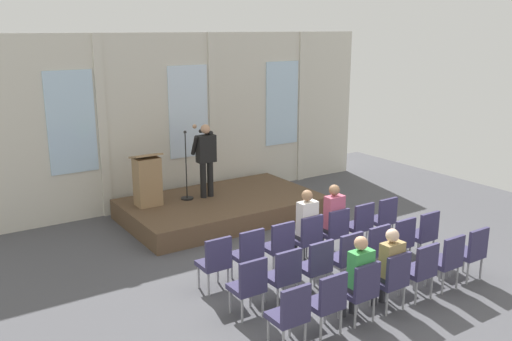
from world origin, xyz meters
TOP-DOWN VIEW (x-y plane):
  - ground_plane at (0.00, 0.00)m, footprint 14.54×14.54m
  - rear_partition at (0.03, 5.59)m, footprint 10.37×0.14m
  - stage_platform at (0.00, 4.01)m, footprint 4.26×2.57m
  - speaker at (-0.22, 4.30)m, footprint 0.51×0.69m
  - mic_stand at (-0.66, 4.39)m, footprint 0.28×0.28m
  - lectern at (-1.56, 4.46)m, footprint 0.60×0.48m
  - chair_r0_c0 at (-1.90, 0.91)m, footprint 0.46×0.44m
  - chair_r0_c1 at (-1.26, 0.91)m, footprint 0.46×0.44m
  - chair_r0_c2 at (-0.63, 0.91)m, footprint 0.46×0.44m
  - chair_r0_c3 at (0.00, 0.91)m, footprint 0.46×0.44m
  - audience_r0_c3 at (0.00, 0.98)m, footprint 0.36×0.39m
  - chair_r0_c4 at (0.63, 0.91)m, footprint 0.46×0.44m
  - audience_r0_c4 at (0.63, 0.98)m, footprint 0.36×0.39m
  - chair_r0_c5 at (1.26, 0.91)m, footprint 0.46×0.44m
  - chair_r0_c6 at (1.90, 0.91)m, footprint 0.46×0.44m
  - chair_r1_c0 at (-1.90, -0.10)m, footprint 0.46×0.44m
  - chair_r1_c1 at (-1.26, -0.10)m, footprint 0.46×0.44m
  - chair_r1_c2 at (-0.63, -0.10)m, footprint 0.46×0.44m
  - chair_r1_c3 at (0.00, -0.10)m, footprint 0.46×0.44m
  - chair_r1_c4 at (0.63, -0.10)m, footprint 0.46×0.44m
  - chair_r1_c5 at (1.26, -0.10)m, footprint 0.46×0.44m
  - chair_r1_c6 at (1.90, -0.10)m, footprint 0.46×0.44m
  - chair_r2_c0 at (-1.90, -1.11)m, footprint 0.46×0.44m
  - chair_r2_c1 at (-1.26, -1.11)m, footprint 0.46×0.44m
  - chair_r2_c2 at (-0.63, -1.11)m, footprint 0.46×0.44m
  - audience_r2_c2 at (-0.63, -1.02)m, footprint 0.36×0.39m
  - chair_r2_c3 at (0.00, -1.11)m, footprint 0.46×0.44m
  - audience_r2_c3 at (0.00, -1.02)m, footprint 0.36×0.39m
  - chair_r2_c4 at (0.63, -1.11)m, footprint 0.46×0.44m
  - chair_r2_c5 at (1.26, -1.11)m, footprint 0.46×0.44m
  - chair_r2_c6 at (1.90, -1.11)m, footprint 0.46×0.44m

SIDE VIEW (x-z plane):
  - ground_plane at x=0.00m, z-range 0.00..0.00m
  - stage_platform at x=0.00m, z-range 0.00..0.44m
  - chair_r0_c0 at x=-1.90m, z-range 0.06..1.00m
  - chair_r0_c1 at x=-1.26m, z-range 0.06..1.00m
  - chair_r0_c2 at x=-0.63m, z-range 0.06..1.00m
  - chair_r0_c3 at x=0.00m, z-range 0.06..1.00m
  - chair_r0_c4 at x=0.63m, z-range 0.06..1.00m
  - chair_r0_c5 at x=1.26m, z-range 0.06..1.00m
  - chair_r0_c6 at x=1.90m, z-range 0.06..1.00m
  - chair_r1_c0 at x=-1.90m, z-range 0.06..1.00m
  - chair_r1_c1 at x=-1.26m, z-range 0.06..1.00m
  - chair_r1_c2 at x=-0.63m, z-range 0.06..1.00m
  - chair_r1_c3 at x=0.00m, z-range 0.06..1.00m
  - chair_r1_c4 at x=0.63m, z-range 0.06..1.00m
  - chair_r1_c5 at x=1.26m, z-range 0.06..1.00m
  - chair_r1_c6 at x=1.90m, z-range 0.06..1.00m
  - chair_r2_c0 at x=-1.90m, z-range 0.06..1.00m
  - chair_r2_c1 at x=-1.26m, z-range 0.06..1.00m
  - chair_r2_c2 at x=-0.63m, z-range 0.06..1.00m
  - chair_r2_c3 at x=0.00m, z-range 0.06..1.00m
  - chair_r2_c4 at x=0.63m, z-range 0.06..1.00m
  - chair_r2_c5 at x=1.26m, z-range 0.06..1.00m
  - chair_r2_c6 at x=1.90m, z-range 0.06..1.00m
  - audience_r2_c3 at x=0.00m, z-range 0.07..1.37m
  - audience_r2_c2 at x=-0.63m, z-range 0.07..1.38m
  - audience_r0_c4 at x=0.63m, z-range 0.07..1.46m
  - audience_r0_c3 at x=0.00m, z-range 0.07..1.46m
  - mic_stand at x=-0.66m, z-range -0.01..1.55m
  - lectern at x=-1.56m, z-range 0.41..1.57m
  - speaker at x=-0.22m, z-range 0.57..2.23m
  - rear_partition at x=0.03m, z-range 0.01..4.06m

